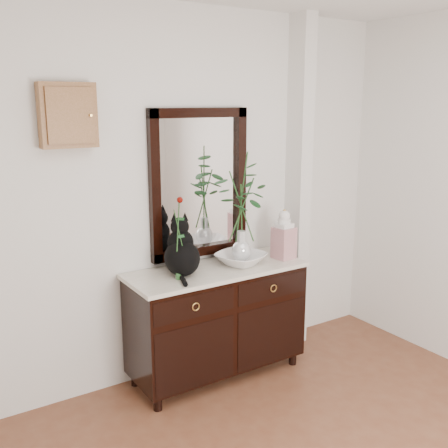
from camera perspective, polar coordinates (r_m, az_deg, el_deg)
wall_back at (r=3.87m, az=-4.06°, el=2.98°), size 3.60×0.04×2.70m
pilaster at (r=4.37m, az=8.07°, el=4.06°), size 0.12×0.20×2.70m
sideboard at (r=3.96m, az=-0.79°, el=-10.00°), size 1.33×0.52×0.82m
wall_mirror at (r=3.89m, az=-2.69°, el=4.40°), size 0.80×0.06×1.10m
key_cabinet at (r=3.44m, az=-16.64°, el=11.27°), size 0.35×0.10×0.40m
cat at (r=3.64m, az=-4.61°, el=-2.48°), size 0.38×0.42×0.40m
lotus_bowl at (r=3.90m, az=1.88°, el=-3.81°), size 0.45×0.45×0.09m
vase_branches at (r=3.81m, az=1.92°, el=1.85°), size 0.51×0.51×0.83m
bud_vase_rose at (r=3.53m, az=-5.01°, el=-1.52°), size 0.09×0.09×0.58m
ginger_jar at (r=4.04m, az=6.54°, el=-1.05°), size 0.16×0.16×0.39m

